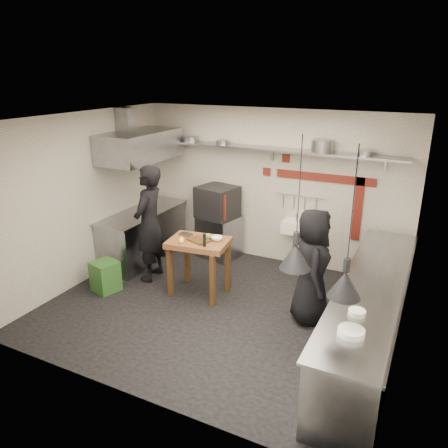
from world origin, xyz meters
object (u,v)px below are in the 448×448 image
at_px(combi_oven, 217,202).
at_px(chef_left, 149,224).
at_px(oven_stand, 219,236).
at_px(chef_right, 312,266).
at_px(prep_table, 199,267).
at_px(green_bin, 105,276).

relative_size(combi_oven, chef_left, 0.34).
distance_m(oven_stand, combi_oven, 0.69).
relative_size(oven_stand, chef_right, 0.48).
bearing_deg(chef_right, combi_oven, 36.30).
distance_m(prep_table, chef_right, 1.83).
height_order(combi_oven, chef_right, chef_right).
xyz_separation_m(green_bin, chef_left, (0.40, 0.72, 0.74)).
bearing_deg(chef_right, chef_left, 67.31).
height_order(green_bin, prep_table, prep_table).
distance_m(chef_left, chef_right, 2.81).
bearing_deg(prep_table, combi_oven, 98.67).
xyz_separation_m(prep_table, chef_left, (-1.01, 0.12, 0.53)).
bearing_deg(green_bin, chef_left, 60.62).
height_order(oven_stand, combi_oven, combi_oven).
bearing_deg(oven_stand, combi_oven, -116.89).
xyz_separation_m(oven_stand, prep_table, (0.40, -1.49, 0.06)).
bearing_deg(chef_right, prep_table, 70.03).
bearing_deg(chef_right, oven_stand, 35.53).
bearing_deg(green_bin, oven_stand, 64.18).
relative_size(oven_stand, green_bin, 1.60).
relative_size(combi_oven, prep_table, 0.72).
height_order(prep_table, chef_left, chef_left).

